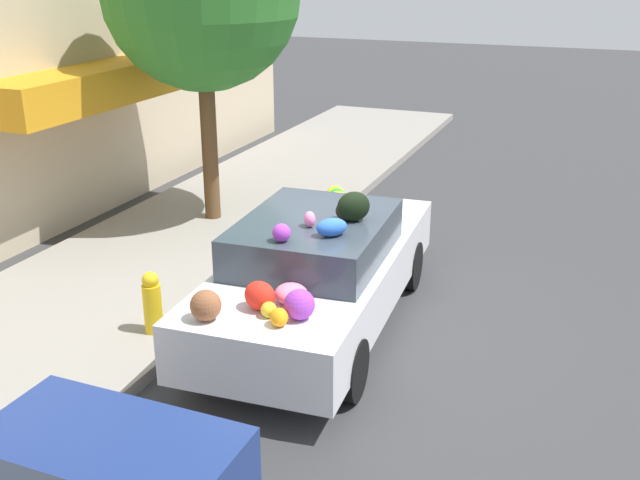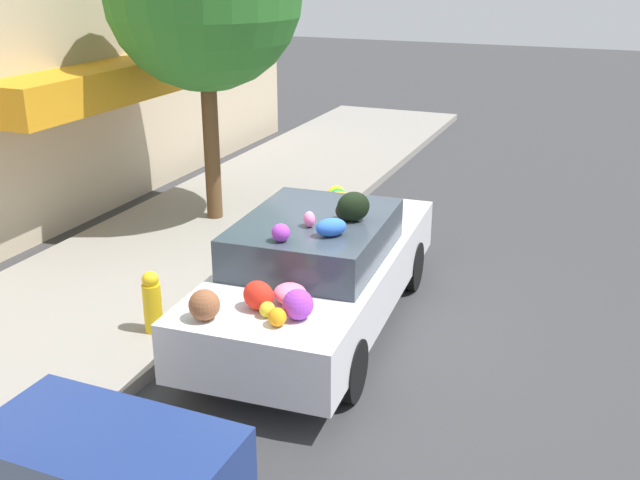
% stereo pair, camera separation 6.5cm
% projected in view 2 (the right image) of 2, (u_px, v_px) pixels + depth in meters
% --- Properties ---
extents(ground_plane, '(60.00, 60.00, 0.00)m').
position_uv_depth(ground_plane, '(320.00, 325.00, 8.60)').
color(ground_plane, '#38383A').
extents(sidewalk_curb, '(24.00, 3.20, 0.14)m').
position_uv_depth(sidewalk_curb, '(124.00, 283.00, 9.53)').
color(sidewalk_curb, gray).
rests_on(sidewalk_curb, ground).
extents(fire_hydrant, '(0.20, 0.20, 0.70)m').
position_uv_depth(fire_hydrant, '(152.00, 302.00, 8.04)').
color(fire_hydrant, gold).
rests_on(fire_hydrant, sidewalk_curb).
extents(art_car, '(4.42, 1.93, 1.67)m').
position_uv_depth(art_car, '(319.00, 268.00, 8.29)').
color(art_car, silver).
rests_on(art_car, ground).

